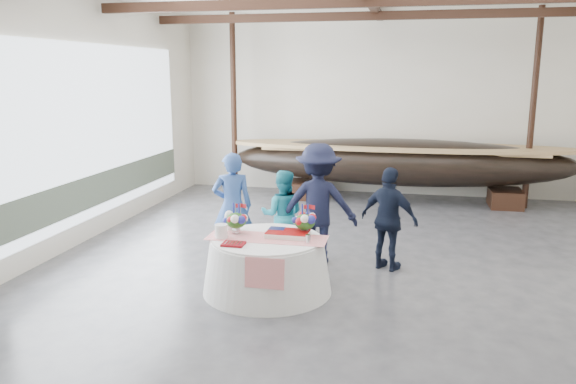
# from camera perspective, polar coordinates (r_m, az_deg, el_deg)

# --- Properties ---
(floor) EXTENTS (10.00, 12.00, 0.01)m
(floor) POSITION_cam_1_polar(r_m,az_deg,el_deg) (9.09, 6.36, -7.84)
(floor) COLOR #3D3D42
(floor) RESTS_ON ground
(wall_back) EXTENTS (10.00, 0.02, 4.50)m
(wall_back) POSITION_cam_1_polar(r_m,az_deg,el_deg) (14.56, 9.08, 8.67)
(wall_back) COLOR silver
(wall_back) RESTS_ON ground
(wall_front) EXTENTS (10.00, 0.02, 4.50)m
(wall_front) POSITION_cam_1_polar(r_m,az_deg,el_deg) (2.77, -5.76, -5.67)
(wall_front) COLOR silver
(wall_front) RESTS_ON ground
(wall_left) EXTENTS (0.02, 12.00, 4.50)m
(wall_left) POSITION_cam_1_polar(r_m,az_deg,el_deg) (10.35, -22.23, 6.57)
(wall_left) COLOR silver
(wall_left) RESTS_ON ground
(pavilion_structure) EXTENTS (9.80, 11.76, 4.50)m
(pavilion_structure) POSITION_cam_1_polar(r_m,az_deg,el_deg) (9.44, 7.52, 17.56)
(pavilion_structure) COLOR black
(pavilion_structure) RESTS_ON ground
(open_bay) EXTENTS (0.03, 7.00, 3.20)m
(open_bay) POSITION_cam_1_polar(r_m,az_deg,el_deg) (11.20, -18.97, 4.98)
(open_bay) COLOR silver
(open_bay) RESTS_ON ground
(longboat_display) EXTENTS (8.17, 1.63, 1.53)m
(longboat_display) POSITION_cam_1_polar(r_m,az_deg,el_deg) (13.70, 11.27, 3.02)
(longboat_display) COLOR black
(longboat_display) RESTS_ON ground
(banquet_table) EXTENTS (1.84, 1.84, 0.79)m
(banquet_table) POSITION_cam_1_polar(r_m,az_deg,el_deg) (8.08, -2.12, -7.37)
(banquet_table) COLOR white
(banquet_table) RESTS_ON ground
(tabletop_items) EXTENTS (1.71, 0.95, 0.40)m
(tabletop_items) POSITION_cam_1_polar(r_m,az_deg,el_deg) (8.05, -2.16, -3.39)
(tabletop_items) COLOR red
(tabletop_items) RESTS_ON banquet_table
(guest_woman_blue) EXTENTS (0.77, 0.63, 1.81)m
(guest_woman_blue) POSITION_cam_1_polar(r_m,az_deg,el_deg) (9.37, -5.67, -1.45)
(guest_woman_blue) COLOR #2A4886
(guest_woman_blue) RESTS_ON ground
(guest_woman_teal) EXTENTS (0.80, 0.67, 1.51)m
(guest_woman_teal) POSITION_cam_1_polar(r_m,az_deg,el_deg) (9.37, -0.56, -2.33)
(guest_woman_teal) COLOR teal
(guest_woman_teal) RESTS_ON ground
(guest_man_left) EXTENTS (1.34, 0.85, 1.98)m
(guest_man_left) POSITION_cam_1_polar(r_m,az_deg,el_deg) (9.12, 3.08, -1.22)
(guest_man_left) COLOR black
(guest_man_left) RESTS_ON ground
(guest_man_right) EXTENTS (1.04, 0.78, 1.65)m
(guest_man_right) POSITION_cam_1_polar(r_m,az_deg,el_deg) (8.96, 10.24, -2.73)
(guest_man_right) COLOR black
(guest_man_right) RESTS_ON ground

